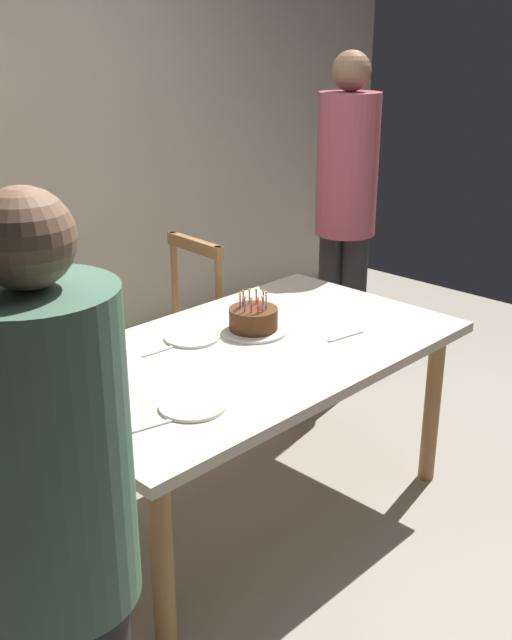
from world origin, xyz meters
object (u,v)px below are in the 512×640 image
(plate_near_celebrant, at_px, (193,406))
(chair_spindle_back, at_px, (170,342))
(person_celebrant, at_px, (58,535))
(plate_far_side, at_px, (192,337))
(dining_table, at_px, (247,368))
(person_guest, at_px, (346,204))
(birthday_cake, at_px, (253,321))

(plate_near_celebrant, height_order, chair_spindle_back, chair_spindle_back)
(chair_spindle_back, distance_m, person_celebrant, 2.20)
(plate_far_side, height_order, person_celebrant, person_celebrant)
(dining_table, height_order, person_celebrant, person_celebrant)
(dining_table, xyz_separation_m, chair_spindle_back, (0.27, 0.81, -0.21))
(plate_far_side, height_order, chair_spindle_back, chair_spindle_back)
(dining_table, xyz_separation_m, plate_near_celebrant, (-0.47, -0.22, 0.09))
(dining_table, distance_m, person_guest, 1.42)
(birthday_cake, height_order, plate_far_side, birthday_cake)
(plate_near_celebrant, distance_m, chair_spindle_back, 1.30)
(plate_near_celebrant, distance_m, person_guest, 1.91)
(chair_spindle_back, bearing_deg, dining_table, -108.56)
(dining_table, relative_size, person_guest, 0.94)
(plate_near_celebrant, xyz_separation_m, chair_spindle_back, (0.74, 1.03, -0.30))
(birthday_cake, distance_m, person_celebrant, 1.61)
(person_guest, bearing_deg, person_celebrant, -153.92)
(plate_far_side, distance_m, chair_spindle_back, 0.75)
(birthday_cake, distance_m, chair_spindle_back, 0.79)
(person_celebrant, bearing_deg, dining_table, 29.58)
(birthday_cake, height_order, person_celebrant, person_celebrant)
(chair_spindle_back, bearing_deg, plate_near_celebrant, -125.76)
(plate_near_celebrant, height_order, person_celebrant, person_celebrant)
(plate_near_celebrant, distance_m, person_celebrant, 0.94)
(birthday_cake, xyz_separation_m, chair_spindle_back, (0.13, 0.71, -0.34))
(dining_table, bearing_deg, plate_near_celebrant, -154.85)
(person_celebrant, bearing_deg, birthday_cake, 30.25)
(chair_spindle_back, xyz_separation_m, person_celebrant, (-1.52, -1.52, 0.47))
(dining_table, distance_m, plate_near_celebrant, 0.53)
(birthday_cake, xyz_separation_m, plate_near_celebrant, (-0.61, -0.32, -0.04))
(plate_far_side, relative_size, person_celebrant, 0.13)
(birthday_cake, relative_size, chair_spindle_back, 0.29)
(plate_far_side, bearing_deg, chair_spindle_back, 58.74)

